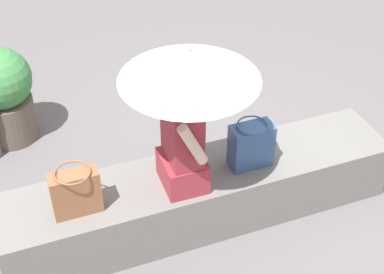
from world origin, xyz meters
TOP-DOWN VIEW (x-y plane):
  - ground_plane at (0.00, 0.00)m, footprint 14.00×14.00m
  - stone_bench at (0.00, 0.00)m, footprint 2.85×0.56m
  - person_seated at (-0.16, -0.06)m, footprint 0.29×0.47m
  - parasol at (-0.11, -0.07)m, footprint 0.87×0.87m
  - handbag_black at (-0.88, -0.08)m, footprint 0.31×0.23m
  - tote_bag_canvas at (0.35, -0.05)m, footprint 0.30×0.22m
  - planter_near at (-1.19, 1.52)m, footprint 0.53×0.53m

SIDE VIEW (x-z plane):
  - ground_plane at x=0.00m, z-range 0.00..0.00m
  - stone_bench at x=0.00m, z-range 0.00..0.46m
  - planter_near at x=-1.19m, z-range 0.02..0.88m
  - handbag_black at x=-0.88m, z-range 0.46..0.79m
  - tote_bag_canvas at x=0.35m, z-range 0.45..0.80m
  - person_seated at x=-0.16m, z-range 0.39..1.29m
  - parasol at x=-0.11m, z-range 0.85..1.91m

